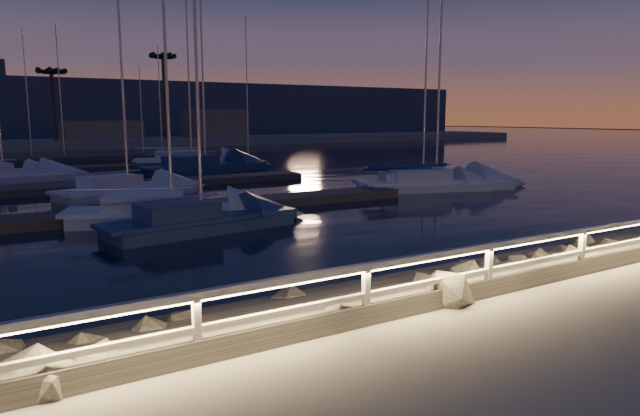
% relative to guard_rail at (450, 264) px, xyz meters
% --- Properties ---
extents(ground, '(400.00, 400.00, 0.00)m').
position_rel_guard_rail_xyz_m(ground, '(0.07, 0.00, -0.77)').
color(ground, gray).
rests_on(ground, ground).
extents(harbor_water, '(400.00, 440.00, 0.60)m').
position_rel_guard_rail_xyz_m(harbor_water, '(0.07, 31.22, -1.74)').
color(harbor_water, black).
rests_on(harbor_water, ground).
extents(guard_rail, '(44.11, 0.12, 1.06)m').
position_rel_guard_rail_xyz_m(guard_rail, '(0.00, 0.00, 0.00)').
color(guard_rail, silver).
rests_on(guard_rail, ground).
extents(riprap, '(32.08, 3.16, 1.46)m').
position_rel_guard_rail_xyz_m(riprap, '(2.24, 1.18, -0.92)').
color(riprap, slate).
rests_on(riprap, ground).
extents(floating_docks, '(22.00, 36.00, 0.40)m').
position_rel_guard_rail_xyz_m(floating_docks, '(0.07, 32.50, -1.17)').
color(floating_docks, '#564E47').
rests_on(floating_docks, ground).
extents(far_shore, '(160.00, 14.00, 5.20)m').
position_rel_guard_rail_xyz_m(far_shore, '(-0.06, 74.05, -0.48)').
color(far_shore, gray).
rests_on(far_shore, ground).
extents(palm_center, '(3.00, 3.00, 9.70)m').
position_rel_guard_rail_xyz_m(palm_center, '(2.07, 73.00, 8.01)').
color(palm_center, '#4D3824').
rests_on(palm_center, ground).
extents(palm_right, '(3.00, 3.00, 12.20)m').
position_rel_guard_rail_xyz_m(palm_right, '(16.07, 72.00, 10.26)').
color(palm_right, '#4D3824').
rests_on(palm_right, ground).
extents(sailboat_b, '(7.50, 3.25, 12.38)m').
position_rel_guard_rail_xyz_m(sailboat_b, '(-0.74, 11.97, -0.95)').
color(sailboat_b, navy).
rests_on(sailboat_b, ground).
extents(sailboat_c, '(8.31, 4.97, 13.67)m').
position_rel_guard_rail_xyz_m(sailboat_c, '(-1.12, 14.39, -0.95)').
color(sailboat_c, silver).
rests_on(sailboat_c, ground).
extents(sailboat_d, '(7.95, 4.93, 13.07)m').
position_rel_guard_rail_xyz_m(sailboat_d, '(13.93, 16.68, -0.98)').
color(sailboat_d, silver).
rests_on(sailboat_d, ground).
extents(sailboat_f, '(7.82, 4.29, 12.85)m').
position_rel_guard_rail_xyz_m(sailboat_f, '(-0.89, 22.47, -0.94)').
color(sailboat_f, silver).
rests_on(sailboat_f, ground).
extents(sailboat_h, '(9.52, 4.93, 15.52)m').
position_rel_guard_rail_xyz_m(sailboat_h, '(14.71, 16.48, -0.93)').
color(sailboat_h, silver).
rests_on(sailboat_h, ground).
extents(sailboat_k, '(9.51, 5.81, 15.68)m').
position_rel_guard_rail_xyz_m(sailboat_k, '(8.04, 38.82, -0.91)').
color(sailboat_k, silver).
rests_on(sailboat_k, ground).
extents(sailboat_l, '(10.19, 4.95, 16.61)m').
position_rel_guard_rail_xyz_m(sailboat_l, '(7.14, 33.01, -0.91)').
color(sailboat_l, navy).
rests_on(sailboat_l, ground).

